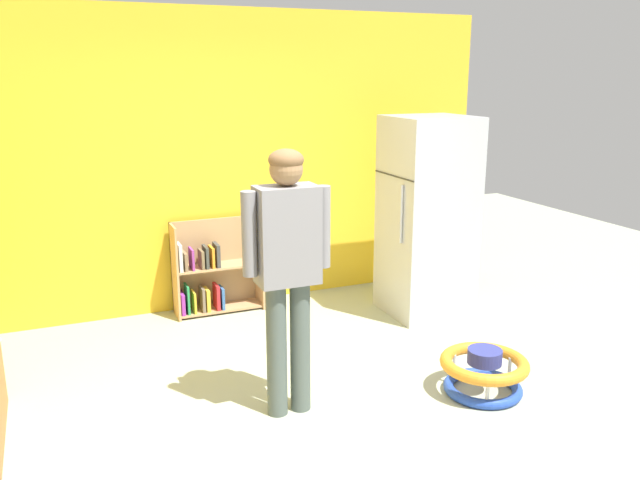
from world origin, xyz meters
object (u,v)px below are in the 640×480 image
standing_person (287,259)px  baby_walker (484,371)px  refrigerator (427,217)px  bookshelf (212,273)px

standing_person → baby_walker: (1.32, -0.29, -0.87)m
refrigerator → standing_person: (-1.79, -1.24, 0.14)m
bookshelf → baby_walker: (1.32, -2.29, -0.21)m
refrigerator → standing_person: refrigerator is taller
refrigerator → bookshelf: size_ratio=2.09×
standing_person → refrigerator: bearing=34.8°
refrigerator → baby_walker: 1.76m
refrigerator → bookshelf: refrigerator is taller
baby_walker → standing_person: bearing=167.5°
bookshelf → standing_person: standing_person is taller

